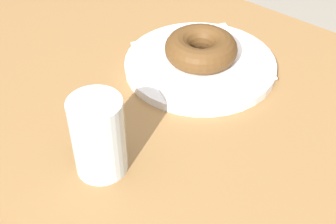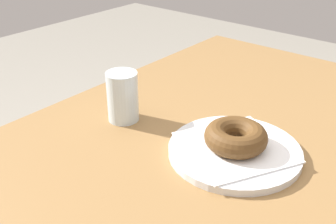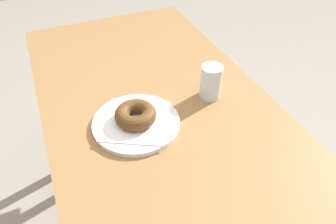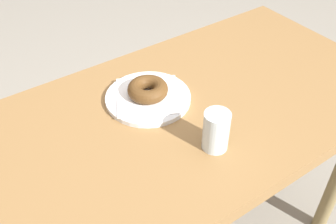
{
  "view_description": "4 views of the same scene",
  "coord_description": "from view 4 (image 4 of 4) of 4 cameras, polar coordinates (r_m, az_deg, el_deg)",
  "views": [
    {
      "loc": [
        -0.28,
        0.39,
        1.12
      ],
      "look_at": [
        0.01,
        0.05,
        0.74
      ],
      "focal_mm": 49.44,
      "sensor_mm": 36.0,
      "label": 1
    },
    {
      "loc": [
        -0.46,
        -0.36,
        1.1
      ],
      "look_at": [
        0.04,
        0.05,
        0.75
      ],
      "focal_mm": 42.82,
      "sensor_mm": 36.0,
      "label": 2
    },
    {
      "loc": [
        0.64,
        -0.24,
        1.28
      ],
      "look_at": [
        0.06,
        0.0,
        0.73
      ],
      "focal_mm": 33.59,
      "sensor_mm": 36.0,
      "label": 3
    },
    {
      "loc": [
        0.49,
        0.62,
        1.37
      ],
      "look_at": [
        0.07,
        0.03,
        0.76
      ],
      "focal_mm": 42.06,
      "sensor_mm": 36.0,
      "label": 4
    }
  ],
  "objects": [
    {
      "name": "table",
      "position": [
        1.09,
        2.2,
        -3.03
      ],
      "size": [
        1.22,
        0.63,
        0.71
      ],
      "color": "olive",
      "rests_on": "ground_plane"
    },
    {
      "name": "plate_chocolate_ring",
      "position": [
        1.06,
        -2.9,
        2.07
      ],
      "size": [
        0.23,
        0.23,
        0.01
      ],
      "primitive_type": "cylinder",
      "color": "white",
      "rests_on": "table"
    },
    {
      "name": "napkin_chocolate_ring",
      "position": [
        1.05,
        -2.91,
        2.41
      ],
      "size": [
        0.23,
        0.23,
        0.0
      ],
      "primitive_type": "cube",
      "rotation": [
        0.0,
        0.0,
        -0.5
      ],
      "color": "white",
      "rests_on": "plate_chocolate_ring"
    },
    {
      "name": "donut_chocolate_ring",
      "position": [
        1.04,
        -2.95,
        3.31
      ],
      "size": [
        0.11,
        0.11,
        0.04
      ],
      "primitive_type": "torus",
      "color": "#553719",
      "rests_on": "napkin_chocolate_ring"
    },
    {
      "name": "water_glass",
      "position": [
        0.9,
        6.98,
        -2.72
      ],
      "size": [
        0.06,
        0.06,
        0.1
      ],
      "primitive_type": "cylinder",
      "color": "silver",
      "rests_on": "table"
    }
  ]
}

